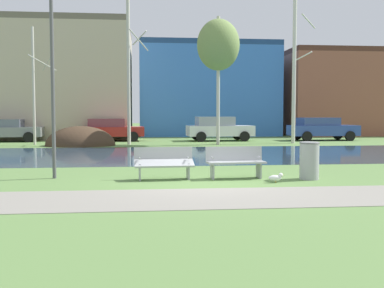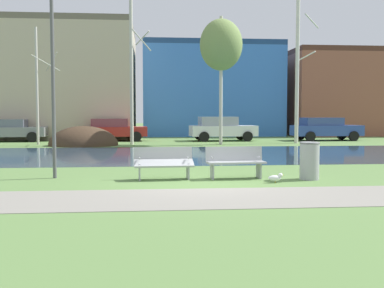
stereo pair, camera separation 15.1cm
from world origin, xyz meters
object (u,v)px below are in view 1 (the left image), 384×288
at_px(bench_right, 235,161).
at_px(parked_wagon_fourth_blue, 322,128).
at_px(seagull, 276,178).
at_px(parked_van_nearest_grey, 7,130).
at_px(parked_hatch_third_white, 218,128).
at_px(streetlamp, 52,36).
at_px(parked_sedan_second_red, 110,129).
at_px(trash_bin, 309,160).
at_px(bench_left, 164,162).

bearing_deg(bench_right, parked_wagon_fourth_blue, 61.62).
distance_m(seagull, parked_van_nearest_grey, 22.03).
distance_m(seagull, parked_hatch_third_white, 18.06).
relative_size(streetlamp, parked_sedan_second_red, 1.43).
distance_m(streetlamp, parked_wagon_fourth_blue, 21.79).
bearing_deg(parked_hatch_third_white, parked_sedan_second_red, 176.73).
relative_size(seagull, parked_hatch_third_white, 0.10).
height_order(streetlamp, parked_hatch_third_white, streetlamp).
distance_m(bench_right, parked_sedan_second_red, 18.10).
height_order(seagull, parked_van_nearest_grey, parked_van_nearest_grey).
relative_size(trash_bin, streetlamp, 0.17).
distance_m(streetlamp, parked_hatch_third_white, 18.36).
xyz_separation_m(trash_bin, parked_sedan_second_red, (-6.59, 17.88, 0.23)).
bearing_deg(parked_van_nearest_grey, trash_bin, -54.13).
relative_size(trash_bin, parked_van_nearest_grey, 0.24).
bearing_deg(streetlamp, seagull, -13.57).
xyz_separation_m(seagull, streetlamp, (-5.86, 1.41, 3.75)).
bearing_deg(streetlamp, parked_hatch_third_white, 66.34).
relative_size(bench_left, trash_bin, 1.60).
relative_size(bench_left, bench_right, 1.00).
height_order(bench_right, parked_van_nearest_grey, parked_van_nearest_grey).
relative_size(bench_left, streetlamp, 0.28).
bearing_deg(parked_wagon_fourth_blue, parked_hatch_third_white, 178.02).
distance_m(trash_bin, parked_hatch_third_white, 17.49).
xyz_separation_m(streetlamp, parked_sedan_second_red, (0.34, 16.97, -3.12)).
height_order(bench_left, parked_wagon_fourth_blue, parked_wagon_fourth_blue).
distance_m(streetlamp, parked_sedan_second_red, 17.26).
height_order(trash_bin, seagull, trash_bin).
bearing_deg(trash_bin, streetlamp, 172.55).
xyz_separation_m(parked_sedan_second_red, parked_wagon_fourth_blue, (13.74, -0.63, 0.03)).
bearing_deg(parked_van_nearest_grey, parked_wagon_fourth_blue, -2.13).
height_order(trash_bin, streetlamp, streetlamp).
relative_size(bench_left, parked_van_nearest_grey, 0.38).
relative_size(parked_sedan_second_red, parked_hatch_third_white, 0.96).
bearing_deg(parked_sedan_second_red, parked_wagon_fourth_blue, -2.63).
distance_m(trash_bin, parked_sedan_second_red, 19.06).
height_order(seagull, parked_sedan_second_red, parked_sedan_second_red).
height_order(bench_left, trash_bin, trash_bin).
bearing_deg(bench_right, parked_hatch_third_white, 82.36).
height_order(streetlamp, parked_sedan_second_red, streetlamp).
relative_size(streetlamp, parked_hatch_third_white, 1.37).
xyz_separation_m(bench_left, bench_right, (1.97, 0.00, 0.00)).
xyz_separation_m(seagull, parked_wagon_fourth_blue, (8.22, 17.75, 0.66)).
relative_size(trash_bin, parked_wagon_fourth_blue, 0.23).
relative_size(parked_sedan_second_red, parked_wagon_fourth_blue, 0.92).
height_order(bench_right, trash_bin, trash_bin).
distance_m(bench_left, parked_hatch_third_white, 17.63).
bearing_deg(bench_left, streetlamp, 170.10).
relative_size(streetlamp, parked_wagon_fourth_blue, 1.31).
height_order(streetlamp, parked_wagon_fourth_blue, streetlamp).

